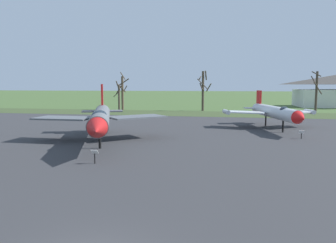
% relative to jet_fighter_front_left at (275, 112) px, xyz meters
% --- Properties ---
extents(asphalt_apron, '(94.58, 58.91, 0.05)m').
position_rel_jet_fighter_front_left_xyz_m(asphalt_apron, '(-9.58, -15.31, -2.16)').
color(asphalt_apron, '#333335').
rests_on(asphalt_apron, ground).
extents(grass_verge_strip, '(154.58, 12.00, 0.06)m').
position_rel_jet_fighter_front_left_xyz_m(grass_verge_strip, '(-9.58, 20.14, -2.16)').
color(grass_verge_strip, '#394826').
rests_on(grass_verge_strip, ground).
extents(jet_fighter_front_left, '(11.89, 15.21, 4.77)m').
position_rel_jet_fighter_front_left_xyz_m(jet_fighter_front_left, '(0.00, 0.00, 0.00)').
color(jet_fighter_front_left, silver).
rests_on(jet_fighter_front_left, ground).
extents(info_placard_front_left, '(0.53, 0.18, 0.92)m').
position_rel_jet_fighter_front_left_xyz_m(info_placard_front_left, '(1.80, -7.01, -1.62)').
color(info_placard_front_left, black).
rests_on(info_placard_front_left, ground).
extents(jet_fighter_rear_left, '(12.52, 16.98, 5.64)m').
position_rel_jet_fighter_front_left_xyz_m(jet_fighter_rear_left, '(-17.42, -13.15, 0.25)').
color(jet_fighter_rear_left, '#565B60').
rests_on(jet_fighter_rear_left, ground).
extents(info_placard_rear_left, '(0.49, 0.23, 1.03)m').
position_rel_jet_fighter_front_left_xyz_m(info_placard_rear_left, '(-14.62, -20.88, -1.56)').
color(info_placard_rear_left, black).
rests_on(info_placard_rear_left, ground).
extents(bare_tree_far_left, '(2.25, 1.92, 6.22)m').
position_rel_jet_fighter_front_left_xyz_m(bare_tree_far_left, '(-29.21, 25.17, 0.92)').
color(bare_tree_far_left, '#42382D').
rests_on(bare_tree_far_left, ground).
extents(bare_tree_left_of_center, '(2.76, 3.18, 8.41)m').
position_rel_jet_fighter_front_left_xyz_m(bare_tree_left_of_center, '(-29.12, 26.98, 2.01)').
color(bare_tree_left_of_center, brown).
rests_on(bare_tree_left_of_center, ground).
extents(bare_tree_center, '(3.04, 3.16, 8.58)m').
position_rel_jet_fighter_front_left_xyz_m(bare_tree_center, '(-11.19, 27.94, 2.48)').
color(bare_tree_center, '#42382D').
rests_on(bare_tree_center, ground).
extents(bare_tree_right_of_center, '(2.12, 1.65, 8.26)m').
position_rel_jet_fighter_front_left_xyz_m(bare_tree_right_of_center, '(11.25, 26.63, 2.23)').
color(bare_tree_right_of_center, '#42382D').
rests_on(bare_tree_right_of_center, ground).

